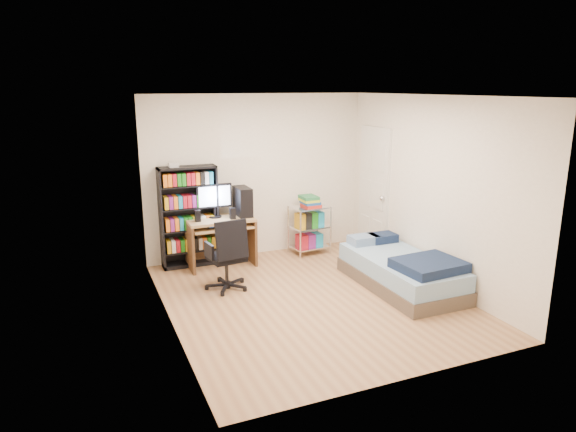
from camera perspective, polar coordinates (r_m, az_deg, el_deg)
name	(u,v)px	position (r m, az deg, el deg)	size (l,w,h in m)	color
room	(312,202)	(6.18, 2.71, 1.55)	(3.58, 4.08, 2.58)	#AA7F55
media_shelf	(189,215)	(7.65, -10.95, 0.06)	(0.84, 0.28, 1.55)	black
computer_desk	(226,221)	(7.65, -6.95, -0.60)	(0.97, 0.56, 1.22)	#A28353
office_chair	(228,267)	(6.79, -6.71, -5.64)	(0.64, 0.64, 0.97)	black
wire_cart	(310,216)	(8.11, 2.41, 0.03)	(0.62, 0.48, 0.94)	silver
bed	(402,271)	(7.00, 12.54, -5.94)	(0.92, 1.84, 0.52)	brown
door	(374,191)	(8.21, 9.53, 2.77)	(0.12, 0.80, 2.00)	silver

